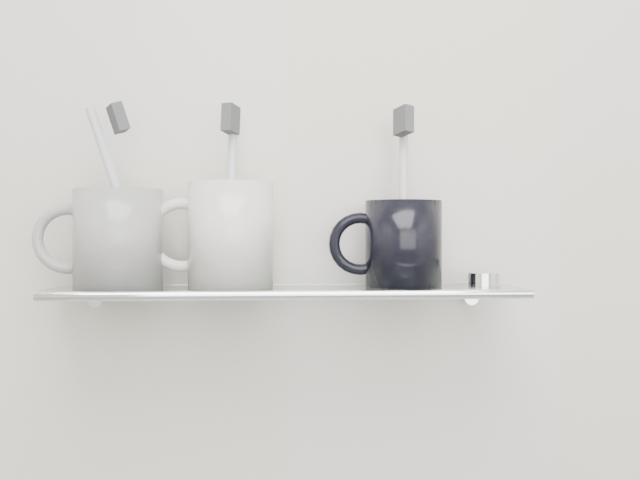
{
  "coord_description": "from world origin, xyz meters",
  "views": [
    {
      "loc": [
        -0.02,
        0.18,
        1.16
      ],
      "look_at": [
        0.04,
        1.04,
        1.15
      ],
      "focal_mm": 45.0,
      "sensor_mm": 36.0,
      "label": 1
    }
  ],
  "objects": [
    {
      "name": "mug_right",
      "position": [
        0.13,
        1.04,
        1.15
      ],
      "size": [
        0.11,
        0.11,
        0.09
      ],
      "primitive_type": "cylinder",
      "rotation": [
        0.0,
        0.0,
        -0.39
      ],
      "color": "black",
      "rests_on": "shelf_glass"
    },
    {
      "name": "bracket_left",
      "position": [
        -0.21,
        1.09,
        1.09
      ],
      "size": [
        0.02,
        0.03,
        0.02
      ],
      "primitive_type": "cylinder",
      "rotation": [
        1.57,
        0.0,
        0.0
      ],
      "color": "silver",
      "rests_on": "wall_back"
    },
    {
      "name": "shelf_glass",
      "position": [
        0.0,
        1.04,
        1.1
      ],
      "size": [
        0.5,
        0.12,
        0.01
      ],
      "primitive_type": "cube",
      "color": "silver",
      "rests_on": "wall_back"
    },
    {
      "name": "mug_center",
      "position": [
        -0.06,
        1.04,
        1.16
      ],
      "size": [
        0.1,
        0.1,
        0.11
      ],
      "primitive_type": "cylinder",
      "rotation": [
        0.0,
        0.0,
        -0.05
      ],
      "color": "silver",
      "rests_on": "shelf_glass"
    },
    {
      "name": "mug_right_handle",
      "position": [
        0.08,
        1.04,
        1.15
      ],
      "size": [
        0.07,
        0.01,
        0.07
      ],
      "primitive_type": "torus",
      "rotation": [
        1.57,
        0.0,
        0.0
      ],
      "color": "black",
      "rests_on": "mug_right"
    },
    {
      "name": "bristles_right",
      "position": [
        0.13,
        1.04,
        1.28
      ],
      "size": [
        0.02,
        0.03,
        0.03
      ],
      "primitive_type": "cube",
      "rotation": [
        -0.17,
        0.13,
        0.47
      ],
      "color": "#36383A",
      "rests_on": "toothbrush_right"
    },
    {
      "name": "chrome_cap",
      "position": [
        0.22,
        1.04,
        1.11
      ],
      "size": [
        0.04,
        0.04,
        0.01
      ],
      "primitive_type": "cylinder",
      "color": "silver",
      "rests_on": "shelf_glass"
    },
    {
      "name": "bracket_right",
      "position": [
        0.21,
        1.09,
        1.09
      ],
      "size": [
        0.02,
        0.03,
        0.02
      ],
      "primitive_type": "cylinder",
      "rotation": [
        1.57,
        0.0,
        0.0
      ],
      "color": "silver",
      "rests_on": "wall_back"
    },
    {
      "name": "mug_left",
      "position": [
        -0.18,
        1.04,
        1.15
      ],
      "size": [
        0.12,
        0.12,
        0.1
      ],
      "primitive_type": "cylinder",
      "rotation": [
        0.0,
        0.0,
        -0.35
      ],
      "color": "silver",
      "rests_on": "shelf_glass"
    },
    {
      "name": "toothbrush_right",
      "position": [
        0.13,
        1.04,
        1.2
      ],
      "size": [
        0.02,
        0.05,
        0.19
      ],
      "primitive_type": "cylinder",
      "rotation": [
        -0.17,
        0.13,
        0.47
      ],
      "color": "beige",
      "rests_on": "mug_right"
    },
    {
      "name": "bristles_left",
      "position": [
        -0.18,
        1.04,
        1.28
      ],
      "size": [
        0.03,
        0.03,
        0.03
      ],
      "primitive_type": "cube",
      "rotation": [
        -0.1,
        -0.29,
        0.47
      ],
      "color": "#36383A",
      "rests_on": "toothbrush_left"
    },
    {
      "name": "wall_back",
      "position": [
        0.0,
        1.1,
        1.25
      ],
      "size": [
        2.5,
        0.0,
        2.5
      ],
      "primitive_type": "plane",
      "rotation": [
        1.57,
        0.0,
        0.0
      ],
      "color": "beige",
      "rests_on": "ground"
    },
    {
      "name": "toothbrush_center",
      "position": [
        -0.06,
        1.04,
        1.2
      ],
      "size": [
        0.02,
        0.04,
        0.19
      ],
      "primitive_type": "cylinder",
      "rotation": [
        -0.13,
        -0.02,
        -0.43
      ],
      "color": "#B5B9D4",
      "rests_on": "mug_center"
    },
    {
      "name": "shelf_rail",
      "position": [
        0.0,
        0.98,
        1.1
      ],
      "size": [
        0.5,
        0.01,
        0.01
      ],
      "primitive_type": "cylinder",
      "rotation": [
        0.0,
        1.57,
        0.0
      ],
      "color": "silver",
      "rests_on": "shelf_glass"
    },
    {
      "name": "bristles_center",
      "position": [
        -0.06,
        1.04,
        1.28
      ],
      "size": [
        0.02,
        0.03,
        0.03
      ],
      "primitive_type": "cube",
      "rotation": [
        -0.13,
        -0.02,
        -0.43
      ],
      "color": "#36383A",
      "rests_on": "toothbrush_center"
    },
    {
      "name": "mug_center_handle",
      "position": [
        -0.11,
        1.04,
        1.16
      ],
      "size": [
        0.08,
        0.01,
        0.08
      ],
      "primitive_type": "torus",
      "rotation": [
        1.57,
        0.0,
        0.0
      ],
      "color": "silver",
      "rests_on": "mug_center"
    },
    {
      "name": "mug_left_handle",
      "position": [
        -0.23,
        1.04,
        1.15
      ],
      "size": [
        0.07,
        0.01,
        0.07
      ],
      "primitive_type": "torus",
      "rotation": [
        1.57,
        0.0,
        0.0
      ],
      "color": "silver",
      "rests_on": "mug_left"
    },
    {
      "name": "toothbrush_left",
      "position": [
        -0.18,
        1.04,
        1.2
      ],
      "size": [
        0.07,
        0.02,
        0.18
      ],
      "primitive_type": "cylinder",
      "rotation": [
        -0.1,
        -0.29,
        0.47
      ],
      "color": "silver",
      "rests_on": "mug_left"
    }
  ]
}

